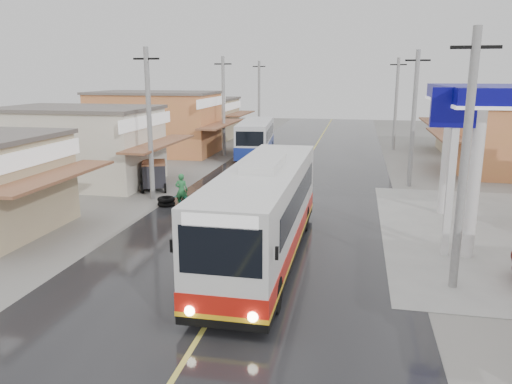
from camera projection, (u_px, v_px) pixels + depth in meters
ground at (240, 270)px, 17.33m from camera, size 120.00×120.00×0.00m
road at (294, 181)px, 31.62m from camera, size 12.00×90.00×0.02m
centre_line at (294, 181)px, 31.62m from camera, size 0.15×90.00×0.01m
shopfronts_left at (125, 166)px, 37.00m from camera, size 11.00×44.00×5.20m
utility_poles_left at (194, 174)px, 33.93m from camera, size 1.60×50.00×8.00m
utility_poles_right at (409, 186)px, 30.27m from camera, size 1.60×36.00×8.00m
coach_bus at (264, 212)px, 18.02m from camera, size 2.82×11.87×3.70m
second_bus at (256, 138)px, 40.38m from camera, size 3.23×8.97×2.91m
cyclist at (183, 201)px, 24.06m from camera, size 0.80×1.95×2.05m
tricycle_near at (154, 174)px, 29.05m from camera, size 2.17×2.41×1.68m
tyre_stack at (166, 201)px, 25.71m from camera, size 0.91×0.91×0.47m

